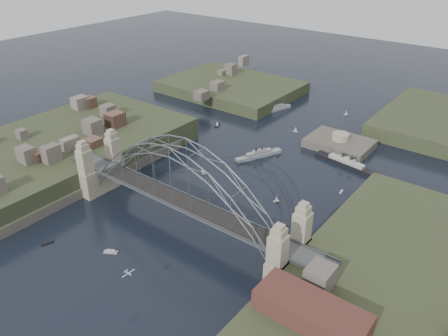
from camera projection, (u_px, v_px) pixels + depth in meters
ground at (182, 228)px, 114.36m from camera, size 500.00×500.00×0.00m
bridge at (180, 187)px, 108.45m from camera, size 84.00×13.80×24.60m
shore_west at (54, 159)px, 144.14m from camera, size 50.50×90.00×12.00m
shore_east at (405, 330)px, 82.70m from camera, size 50.50×90.00×12.00m
headland_nw at (231, 91)px, 209.58m from camera, size 60.00×45.00×9.00m
fort_island at (339, 148)px, 156.72m from camera, size 22.00×16.00×9.40m
wharf_shed at (311, 311)px, 76.26m from camera, size 20.00×8.00×4.00m
naval_cruiser_near at (259, 155)px, 149.51m from camera, size 9.26×16.86×5.23m
naval_cruiser_far at (276, 109)px, 188.00m from camera, size 6.49×15.27×5.17m
ocean_liner at (346, 164)px, 143.81m from camera, size 22.88×6.50×5.56m
aeroplane at (128, 273)px, 89.46m from camera, size 1.72×3.23×0.47m
small_boat_a at (203, 171)px, 139.54m from camera, size 2.49×2.00×2.38m
small_boat_b at (277, 199)px, 124.75m from camera, size 1.51×1.68×2.38m
small_boat_c at (111, 252)px, 105.31m from camera, size 3.50×2.71×1.43m
small_boat_d at (341, 192)px, 129.61m from camera, size 0.88×2.08×0.45m
small_boat_e at (217, 125)px, 173.13m from camera, size 2.61×3.89×2.38m
small_boat_f at (278, 156)px, 150.12m from camera, size 1.26×1.79×0.45m
small_boat_h at (295, 130)px, 167.98m from camera, size 2.09×1.23×2.38m
small_boat_i at (339, 245)px, 107.65m from camera, size 1.52×2.46×0.45m
small_boat_j at (47, 243)px, 108.55m from camera, size 1.90×3.13×0.45m
small_boat_k at (346, 113)px, 183.01m from camera, size 1.70×2.07×2.38m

